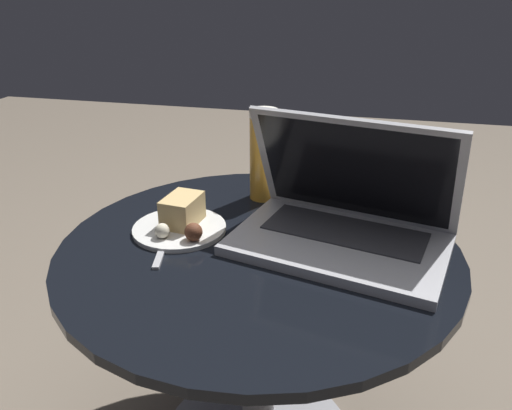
% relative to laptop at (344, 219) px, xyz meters
% --- Properties ---
extents(table, '(0.73, 0.73, 0.51)m').
position_rel_laptop_xyz_m(table, '(-0.15, -0.04, -0.19)').
color(table, '#9E9EA3').
rests_on(table, ground_plane).
extents(laptop, '(0.42, 0.32, 0.23)m').
position_rel_laptop_xyz_m(laptop, '(0.00, 0.00, 0.00)').
color(laptop, '#B2B2B7').
rests_on(laptop, table).
extents(beer_glass, '(0.06, 0.06, 0.20)m').
position_rel_laptop_xyz_m(beer_glass, '(-0.19, 0.17, 0.05)').
color(beer_glass, gold).
rests_on(beer_glass, table).
extents(snack_plate, '(0.18, 0.18, 0.06)m').
position_rel_laptop_xyz_m(snack_plate, '(-0.30, -0.02, -0.03)').
color(snack_plate, silver).
rests_on(snack_plate, table).
extents(fork, '(0.05, 0.16, 0.00)m').
position_rel_laptop_xyz_m(fork, '(-0.31, -0.08, -0.05)').
color(fork, '#B2B2B7').
rests_on(fork, table).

